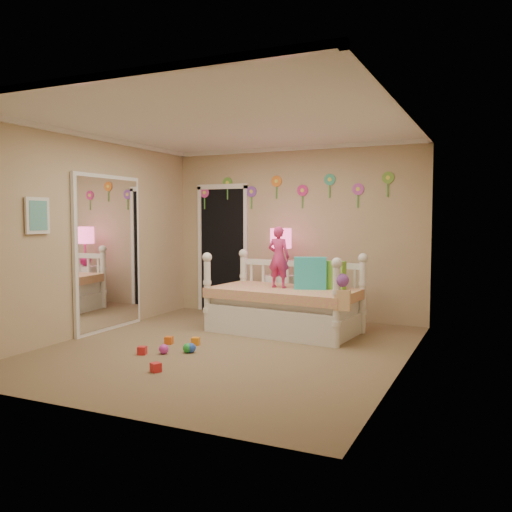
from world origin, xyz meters
The scene contains 18 objects.
floor centered at (0.00, 0.00, 0.00)m, with size 4.00×4.50×0.01m, color #7F684C.
ceiling centered at (0.00, 0.00, 2.60)m, with size 4.00×4.50×0.01m, color white.
back_wall centered at (0.00, 2.25, 1.30)m, with size 4.00×0.01×2.60m, color tan.
left_wall centered at (-2.00, 0.00, 1.30)m, with size 0.01×4.50×2.60m, color tan.
right_wall centered at (2.00, 0.00, 1.30)m, with size 0.01×4.50×2.60m, color tan.
crown_molding centered at (0.00, 0.00, 2.57)m, with size 4.00×4.50×0.06m, color white, non-canonical shape.
daybed centered at (0.26, 1.15, 0.53)m, with size 1.96×1.05×1.06m, color white, non-canonical shape.
pillow_turquoise centered at (0.61, 1.19, 0.80)m, with size 0.42×0.15×0.42m, color #22ADA5.
pillow_lime centered at (0.85, 1.32, 0.78)m, with size 0.39×0.14×0.37m, color #7AC83D.
child centered at (0.18, 1.15, 1.00)m, with size 0.30×0.20×0.82m, color #D43075.
nightstand centered at (-0.08, 1.87, 0.34)m, with size 0.41×0.31×0.68m, color white.
table_lamp centered at (-0.08, 1.87, 1.14)m, with size 0.31×0.31×0.69m.
closet_doorway centered at (-1.25, 2.23, 1.03)m, with size 0.90×0.04×2.07m, color black.
flower_decals centered at (-0.09, 2.24, 1.94)m, with size 3.40×0.02×0.50m, color #B2668C, non-canonical shape.
mirror_closet centered at (-1.96, 0.30, 1.05)m, with size 0.07×1.30×2.10m, color white.
wall_picture centered at (-1.97, -0.90, 1.55)m, with size 0.05×0.34×0.42m, color white.
hanging_bag centered at (1.20, 0.59, 0.65)m, with size 0.20×0.16×0.36m, color beige, non-canonical shape.
toy_scatter centered at (-0.48, -0.50, 0.06)m, with size 0.80×1.30×0.11m, color #996666, non-canonical shape.
Camera 1 is at (2.87, -5.47, 1.52)m, focal length 37.73 mm.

